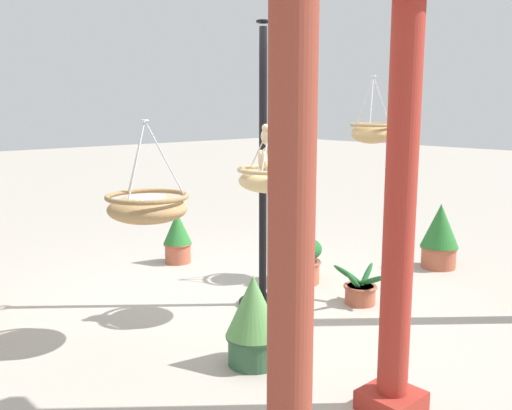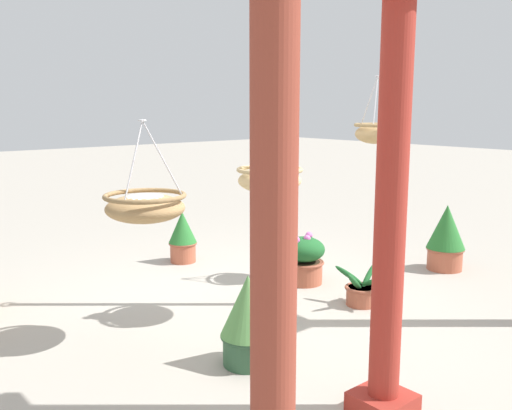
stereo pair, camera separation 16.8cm
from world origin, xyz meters
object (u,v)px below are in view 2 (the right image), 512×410
Objects in this scene: hanging_basket_with_teddy at (270,179)px; potted_plant_bushy_green at (183,236)px; watering_can at (307,250)px; potted_plant_tall_leafy at (303,259)px; display_pole_central at (263,220)px; hanging_basket_right_low at (145,206)px; greenhouse_pillar_far_back at (391,213)px; potted_plant_flowering_red at (248,319)px; potted_plant_fern_front at (362,292)px; potted_plant_small_succulent at (446,237)px; hanging_basket_left_high at (376,132)px; teddy_bear at (272,155)px; greenhouse_pillar_right at (274,226)px.

hanging_basket_with_teddy reaches higher than potted_plant_bushy_green.
potted_plant_tall_leafy is at bearing 42.23° from watering_can.
hanging_basket_right_low is at bearing 1.55° from display_pole_central.
potted_plant_bushy_green is at bearing -104.41° from greenhouse_pillar_far_back.
potted_plant_flowering_red is at bearing 111.73° from hanging_basket_right_low.
potted_plant_small_succulent is (-1.62, -0.14, 0.25)m from potted_plant_fern_front.
display_pole_central is 1.31m from potted_plant_flowering_red.
greenhouse_pillar_far_back is 3.45× the size of potted_plant_small_succulent.
greenhouse_pillar_far_back is 4.35× the size of potted_plant_fern_front.
display_pole_central is at bearing -136.11° from potted_plant_flowering_red.
hanging_basket_with_teddy is at bearing 78.85° from potted_plant_bushy_green.
hanging_basket_with_teddy reaches higher than potted_plant_flowering_red.
hanging_basket_left_high is 1.29× the size of potted_plant_tall_leafy.
potted_plant_bushy_green is 1.49m from watering_can.
potted_plant_fern_front is 1.11× the size of potted_plant_tall_leafy.
potted_plant_flowering_red is (-0.33, 0.82, -0.74)m from hanging_basket_right_low.
display_pole_central reaches higher than teddy_bear.
potted_plant_flowering_red is 3.21m from potted_plant_small_succulent.
hanging_basket_left_high is at bearing 177.50° from hanging_basket_right_low.
hanging_basket_left_high is 1.04× the size of potted_plant_flowering_red.
potted_plant_small_succulent is (-2.07, 2.16, 0.07)m from potted_plant_bushy_green.
potted_plant_small_succulent is (-3.51, 0.42, -0.70)m from hanging_basket_right_low.
display_pole_central reaches higher than watering_can.
hanging_basket_with_teddy reaches higher than watering_can.
hanging_basket_left_high is (-1.53, -0.13, 0.14)m from teddy_bear.
watering_can is at bearing -57.35° from potted_plant_small_succulent.
greenhouse_pillar_far_back reaches higher than potted_plant_small_succulent.
hanging_basket_right_low reaches higher than hanging_basket_with_teddy.
display_pole_central is at bearing -120.96° from hanging_basket_with_teddy.
hanging_basket_left_high is 1.94× the size of watering_can.
potted_plant_flowering_red is (0.73, 0.60, -0.88)m from hanging_basket_with_teddy.
hanging_basket_right_low is 2.19× the size of watering_can.
potted_plant_flowering_red is 2.91m from watering_can.
greenhouse_pillar_right is at bearing 63.08° from potted_plant_bushy_green.
display_pole_central is 4.45× the size of hanging_basket_with_teddy.
greenhouse_pillar_right reaches higher than potted_plant_flowering_red.
hanging_basket_with_teddy is at bearing -22.46° from potted_plant_fern_front.
hanging_basket_right_low is at bearing -101.66° from greenhouse_pillar_right.
hanging_basket_left_high is at bearing -18.66° from potted_plant_small_succulent.
teddy_bear is at bearing -108.46° from greenhouse_pillar_far_back.
display_pole_central is 1.58m from hanging_basket_left_high.
teddy_bear is 1.14m from hanging_basket_right_low.
hanging_basket_right_low is 1.46× the size of potted_plant_tall_leafy.
hanging_basket_left_high is 2.64m from hanging_basket_right_low.
hanging_basket_left_high is 0.26× the size of greenhouse_pillar_right.
potted_plant_tall_leafy is (-1.63, -1.07, -0.08)m from potted_plant_flowering_red.
teddy_bear is 0.78× the size of potted_plant_fern_front.
teddy_bear is 0.17× the size of greenhouse_pillar_right.
hanging_basket_right_low is at bearing 50.25° from potted_plant_bushy_green.
greenhouse_pillar_right is (1.60, 1.90, 0.48)m from display_pole_central.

